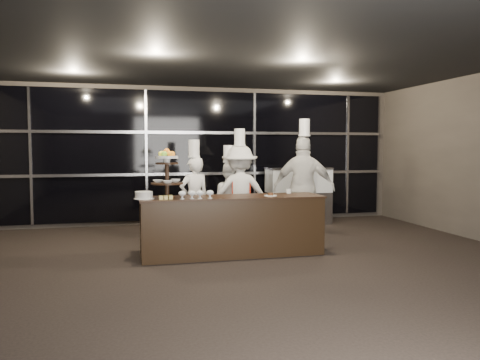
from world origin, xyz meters
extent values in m
plane|color=black|center=(0.00, 0.00, 0.00)|extent=(10.00, 10.00, 0.00)
plane|color=black|center=(0.00, 0.00, 3.00)|extent=(10.00, 10.00, 0.00)
plane|color=#473F38|center=(0.00, 5.00, 1.50)|extent=(9.00, 0.00, 9.00)
cube|color=black|center=(0.00, 4.94, 1.50)|extent=(8.60, 0.04, 2.80)
cube|color=#A5A5AA|center=(0.00, 4.89, 1.10)|extent=(8.60, 0.06, 0.06)
cube|color=#A5A5AA|center=(0.00, 4.89, 2.00)|extent=(8.60, 0.06, 0.06)
cube|color=#A5A5AA|center=(-3.50, 4.91, 1.50)|extent=(0.05, 0.05, 2.80)
cube|color=#A5A5AA|center=(-1.20, 4.91, 1.50)|extent=(0.05, 0.05, 2.80)
cube|color=#A5A5AA|center=(1.20, 4.91, 1.50)|extent=(0.05, 0.05, 2.80)
cube|color=#A5A5AA|center=(3.50, 4.91, 1.50)|extent=(0.05, 0.05, 2.80)
cube|color=black|center=(-0.04, 1.75, 0.45)|extent=(2.80, 0.70, 0.90)
cube|color=black|center=(-0.04, 1.75, 0.91)|extent=(2.84, 0.74, 0.03)
cylinder|color=black|center=(-1.04, 1.75, 0.94)|extent=(0.24, 0.24, 0.03)
cylinder|color=black|center=(-1.04, 1.75, 1.27)|extent=(0.06, 0.06, 0.70)
cylinder|color=black|center=(-1.04, 1.75, 1.14)|extent=(0.48, 0.48, 0.02)
cylinder|color=black|center=(-1.04, 1.75, 1.44)|extent=(0.34, 0.34, 0.02)
cylinder|color=white|center=(-1.04, 1.75, 1.48)|extent=(0.10, 0.10, 0.06)
cylinder|color=white|center=(-1.04, 1.75, 1.53)|extent=(0.34, 0.34, 0.04)
sphere|color=orange|center=(-0.96, 1.75, 1.58)|extent=(0.09, 0.09, 0.09)
sphere|color=#8FBB30|center=(-1.00, 1.82, 1.58)|extent=(0.09, 0.09, 0.09)
sphere|color=orange|center=(-1.08, 1.82, 1.58)|extent=(0.09, 0.09, 0.09)
sphere|color=yellow|center=(-1.12, 1.75, 1.58)|extent=(0.09, 0.09, 0.09)
sphere|color=#76BB30|center=(-1.08, 1.68, 1.58)|extent=(0.09, 0.09, 0.09)
sphere|color=orange|center=(-1.00, 1.68, 1.58)|extent=(0.09, 0.09, 0.09)
sphere|color=orange|center=(-1.04, 1.75, 1.62)|extent=(0.09, 0.09, 0.09)
imported|color=white|center=(-1.17, 1.81, 1.17)|extent=(0.16, 0.16, 0.04)
imported|color=white|center=(-0.91, 1.81, 1.18)|extent=(0.15, 0.15, 0.05)
imported|color=white|center=(-1.04, 1.63, 1.17)|extent=(0.16, 0.16, 0.04)
cylinder|color=silver|center=(-0.84, 1.53, 0.93)|extent=(0.07, 0.07, 0.01)
cylinder|color=silver|center=(-0.84, 1.53, 0.96)|extent=(0.02, 0.02, 0.05)
ellipsoid|color=silver|center=(-0.84, 1.53, 1.01)|extent=(0.11, 0.11, 0.08)
ellipsoid|color=#1CD46B|center=(-0.84, 1.53, 1.01)|extent=(0.08, 0.08, 0.05)
cylinder|color=silver|center=(-0.70, 1.53, 0.93)|extent=(0.07, 0.07, 0.01)
cylinder|color=silver|center=(-0.70, 1.53, 0.96)|extent=(0.02, 0.02, 0.05)
ellipsoid|color=silver|center=(-0.70, 1.53, 1.01)|extent=(0.11, 0.11, 0.08)
ellipsoid|color=#BF411F|center=(-0.70, 1.53, 1.01)|extent=(0.08, 0.08, 0.05)
cylinder|color=silver|center=(-0.58, 1.53, 0.93)|extent=(0.07, 0.07, 0.01)
cylinder|color=silver|center=(-0.58, 1.53, 0.96)|extent=(0.02, 0.02, 0.05)
ellipsoid|color=silver|center=(-0.58, 1.53, 1.01)|extent=(0.11, 0.11, 0.08)
ellipsoid|color=beige|center=(-0.58, 1.53, 1.01)|extent=(0.08, 0.08, 0.05)
cylinder|color=silver|center=(-0.43, 1.53, 0.93)|extent=(0.07, 0.07, 0.01)
cylinder|color=silver|center=(-0.43, 1.53, 0.96)|extent=(0.02, 0.02, 0.05)
ellipsoid|color=silver|center=(-0.43, 1.53, 1.01)|extent=(0.11, 0.11, 0.08)
ellipsoid|color=#4A320F|center=(-0.43, 1.53, 1.01)|extent=(0.08, 0.08, 0.05)
cylinder|color=white|center=(-1.39, 1.70, 0.93)|extent=(0.30, 0.30, 0.01)
cylinder|color=white|center=(-1.39, 1.70, 0.98)|extent=(0.26, 0.26, 0.10)
cube|color=#FEE77C|center=(-1.15, 1.55, 0.95)|extent=(0.06, 0.06, 0.05)
cube|color=#FEE77C|center=(-1.08, 1.55, 0.95)|extent=(0.06, 0.06, 0.05)
cube|color=#FEE77C|center=(-1.01, 1.55, 0.95)|extent=(0.06, 0.06, 0.05)
cube|color=#FEE77C|center=(-1.15, 1.62, 0.95)|extent=(0.06, 0.06, 0.05)
cube|color=#FEE77C|center=(-1.08, 1.62, 0.95)|extent=(0.06, 0.06, 0.05)
cube|color=#FEE77C|center=(-1.01, 1.62, 0.95)|extent=(0.06, 0.06, 0.05)
cylinder|color=white|center=(0.55, 1.65, 0.93)|extent=(0.20, 0.20, 0.01)
cylinder|color=#4C2814|center=(0.55, 1.65, 0.95)|extent=(0.08, 0.08, 0.04)
cylinder|color=white|center=(0.98, 2.00, 0.96)|extent=(0.08, 0.08, 0.07)
cube|color=#A5A5AA|center=(2.03, 4.30, 0.35)|extent=(1.36, 0.58, 0.70)
cube|color=silver|center=(2.03, 4.30, 0.95)|extent=(1.36, 0.58, 0.50)
cube|color=#FFC67F|center=(2.03, 4.30, 0.95)|extent=(1.27, 0.49, 0.40)
cube|color=#A5A5AA|center=(2.03, 4.30, 1.22)|extent=(1.38, 0.60, 0.04)
imported|color=white|center=(-0.47, 2.89, 0.76)|extent=(0.63, 0.50, 1.51)
cylinder|color=white|center=(-0.47, 2.89, 1.66)|extent=(0.19, 0.19, 0.30)
cylinder|color=white|center=(-0.47, 2.89, 1.52)|extent=(0.21, 0.21, 0.03)
imported|color=silver|center=(0.17, 2.98, 0.71)|extent=(0.86, 0.80, 1.42)
cylinder|color=white|center=(0.17, 2.98, 1.57)|extent=(0.19, 0.19, 0.30)
cylinder|color=white|center=(0.17, 2.98, 1.42)|extent=(0.21, 0.21, 0.03)
imported|color=silver|center=(0.35, 2.85, 0.85)|extent=(1.15, 0.72, 1.71)
cylinder|color=white|center=(0.35, 2.85, 1.86)|extent=(0.19, 0.19, 0.30)
cylinder|color=white|center=(0.35, 2.85, 1.71)|extent=(0.21, 0.21, 0.03)
cube|color=#B2220D|center=(0.35, 2.73, 0.85)|extent=(0.34, 0.03, 0.64)
imported|color=silver|center=(1.48, 2.61, 0.94)|extent=(1.20, 0.89, 1.89)
cylinder|color=white|center=(1.48, 2.61, 2.04)|extent=(0.19, 0.19, 0.30)
cylinder|color=white|center=(1.48, 2.61, 1.89)|extent=(0.21, 0.21, 0.03)
camera|label=1|loc=(-1.66, -5.28, 1.68)|focal=35.00mm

